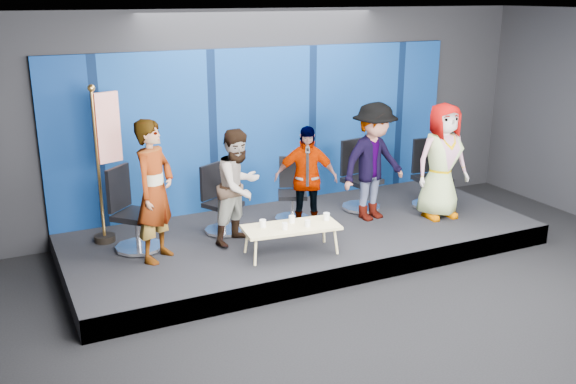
% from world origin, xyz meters
% --- Properties ---
extents(ground, '(10.00, 10.00, 0.00)m').
position_xyz_m(ground, '(0.00, 0.00, 0.00)').
color(ground, black).
rests_on(ground, ground).
extents(room_walls, '(10.02, 8.02, 3.51)m').
position_xyz_m(room_walls, '(0.00, 0.00, 2.43)').
color(room_walls, black).
rests_on(room_walls, ground).
extents(riser, '(7.00, 3.00, 0.30)m').
position_xyz_m(riser, '(0.00, 2.50, 0.15)').
color(riser, black).
rests_on(riser, ground).
extents(backdrop, '(7.00, 0.08, 2.60)m').
position_xyz_m(backdrop, '(0.00, 3.95, 1.60)').
color(backdrop, '#061E4D').
rests_on(backdrop, riser).
extents(chair_a, '(0.94, 0.94, 1.18)m').
position_xyz_m(chair_a, '(-2.47, 2.80, 0.69)').
color(chair_a, silver).
rests_on(chair_a, riser).
extents(panelist_a, '(0.82, 0.81, 1.90)m').
position_xyz_m(panelist_a, '(-2.26, 2.34, 1.25)').
color(panelist_a, black).
rests_on(panelist_a, riser).
extents(chair_b, '(0.78, 0.78, 1.02)m').
position_xyz_m(chair_b, '(-1.15, 2.94, 0.64)').
color(chair_b, silver).
rests_on(chair_b, riser).
extents(panelist_b, '(1.00, 0.93, 1.65)m').
position_xyz_m(panelist_b, '(-1.04, 2.45, 1.13)').
color(panelist_b, black).
rests_on(panelist_b, riser).
extents(chair_c, '(0.73, 0.73, 0.99)m').
position_xyz_m(chair_c, '(0.05, 2.96, 0.62)').
color(chair_c, silver).
rests_on(chair_c, riser).
extents(panelist_c, '(1.01, 0.74, 1.60)m').
position_xyz_m(panelist_c, '(0.03, 2.47, 1.10)').
color(panelist_c, black).
rests_on(panelist_c, riser).
extents(chair_d, '(0.75, 0.75, 1.14)m').
position_xyz_m(chair_d, '(1.28, 2.97, 0.68)').
color(chair_d, silver).
rests_on(chair_d, riser).
extents(panelist_d, '(1.30, 0.90, 1.85)m').
position_xyz_m(panelist_d, '(1.21, 2.47, 1.23)').
color(panelist_d, black).
rests_on(panelist_d, riser).
extents(chair_e, '(0.68, 0.68, 1.13)m').
position_xyz_m(chair_e, '(2.40, 2.56, 0.67)').
color(chair_e, silver).
rests_on(chair_e, riser).
extents(panelist_e, '(0.93, 0.65, 1.83)m').
position_xyz_m(panelist_e, '(2.22, 2.09, 1.21)').
color(panelist_e, black).
rests_on(panelist_e, riser).
extents(coffee_table, '(1.36, 0.70, 0.40)m').
position_xyz_m(coffee_table, '(-0.58, 1.72, 0.67)').
color(coffee_table, tan).
rests_on(coffee_table, riser).
extents(mug_a, '(0.09, 0.09, 0.10)m').
position_xyz_m(mug_a, '(-0.94, 1.85, 0.75)').
color(mug_a, white).
rests_on(mug_a, coffee_table).
extents(mug_b, '(0.08, 0.08, 0.09)m').
position_xyz_m(mug_b, '(-0.71, 1.64, 0.75)').
color(mug_b, white).
rests_on(mug_b, coffee_table).
extents(mug_c, '(0.08, 0.08, 0.10)m').
position_xyz_m(mug_c, '(-0.51, 1.84, 0.75)').
color(mug_c, white).
rests_on(mug_c, coffee_table).
extents(mug_d, '(0.08, 0.08, 0.09)m').
position_xyz_m(mug_d, '(-0.38, 1.61, 0.75)').
color(mug_d, white).
rests_on(mug_d, coffee_table).
extents(mug_e, '(0.09, 0.09, 0.10)m').
position_xyz_m(mug_e, '(-0.03, 1.72, 0.75)').
color(mug_e, white).
rests_on(mug_e, coffee_table).
extents(flag_stand, '(0.51, 0.30, 2.26)m').
position_xyz_m(flag_stand, '(-2.69, 3.32, 1.50)').
color(flag_stand, black).
rests_on(flag_stand, riser).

